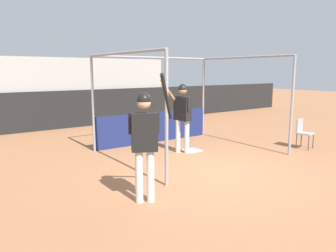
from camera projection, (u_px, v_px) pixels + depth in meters
ground_plane at (218, 173)px, 7.10m from camera, size 60.00×60.00×0.00m
outfield_wall at (84, 108)px, 13.00m from camera, size 24.00×0.12×1.45m
bleacher_section at (72, 91)px, 13.90m from camera, size 7.60×2.40×2.73m
batting_cage at (167, 108)px, 9.52m from camera, size 4.08×3.47×2.62m
home_plate at (192, 150)px, 9.11m from camera, size 0.44×0.44×0.02m
player_batter at (182, 111)px, 8.72m from camera, size 0.51×0.91×1.97m
player_waiting at (145, 136)px, 5.37m from camera, size 0.81×0.57×2.17m
folding_chair at (303, 130)px, 9.34m from camera, size 0.46×0.46×0.84m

